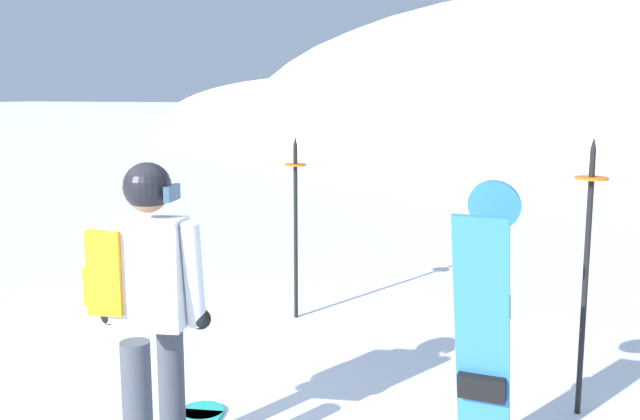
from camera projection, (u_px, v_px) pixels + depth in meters
ridge_peak_main at (630, 132)px, 38.90m from camera, size 42.96×38.66×15.45m
ridge_peak_far at (326, 118)px, 60.90m from camera, size 27.37×24.63×7.20m
snowboarder_main at (147, 313)px, 3.78m from camera, size 0.69×1.79×1.71m
spare_snowboard at (484, 333)px, 3.77m from camera, size 0.28×0.44×1.61m
piste_marker_near at (296, 215)px, 6.54m from camera, size 0.20×0.20×1.69m
piste_marker_far at (587, 259)px, 4.52m from camera, size 0.20×0.20×1.80m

